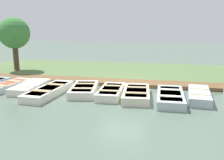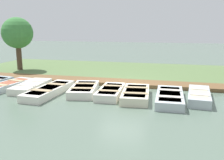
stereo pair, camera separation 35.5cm
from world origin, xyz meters
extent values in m
plane|color=#566B5B|center=(0.00, 0.00, 0.00)|extent=(80.00, 80.00, 0.00)
cube|color=#567042|center=(-5.00, 0.00, 0.09)|extent=(8.00, 24.00, 0.18)
cube|color=brown|center=(-1.25, 0.00, 0.10)|extent=(1.39, 19.67, 0.20)
cube|color=#B2BCC1|center=(1.24, -6.13, 0.17)|extent=(3.18, 1.61, 0.34)
cube|color=#994C33|center=(1.24, -6.13, 0.32)|extent=(2.60, 1.27, 0.03)
cube|color=tan|center=(0.68, -6.02, 0.35)|extent=(0.48, 1.03, 0.03)
cube|color=silver|center=(1.17, -4.75, 0.18)|extent=(2.86, 1.23, 0.36)
cube|color=teal|center=(1.17, -4.75, 0.35)|extent=(2.34, 0.96, 0.03)
cube|color=beige|center=(1.71, -4.73, 0.37)|extent=(0.32, 1.04, 0.03)
cube|color=beige|center=(0.64, -4.77, 0.37)|extent=(0.32, 1.04, 0.03)
cube|color=silver|center=(1.77, -3.38, 0.18)|extent=(3.64, 1.29, 0.36)
cube|color=#4C709E|center=(1.77, -3.38, 0.35)|extent=(2.98, 1.02, 0.03)
cube|color=tan|center=(2.44, -3.42, 0.38)|extent=(0.42, 1.01, 0.03)
cube|color=tan|center=(1.09, -3.34, 0.38)|extent=(0.42, 1.01, 0.03)
cube|color=silver|center=(1.16, -1.75, 0.19)|extent=(2.84, 1.67, 0.38)
cube|color=#6B7F51|center=(1.16, -1.75, 0.37)|extent=(2.32, 1.32, 0.03)
cube|color=tan|center=(1.66, -1.66, 0.40)|extent=(0.46, 1.16, 0.03)
cube|color=tan|center=(0.66, -1.83, 0.40)|extent=(0.46, 1.16, 0.03)
cube|color=silver|center=(1.29, -0.31, 0.19)|extent=(2.74, 1.17, 0.38)
cube|color=#4C709E|center=(1.29, -0.31, 0.36)|extent=(2.24, 0.92, 0.03)
cube|color=tan|center=(1.81, -0.29, 0.39)|extent=(0.31, 0.99, 0.03)
cube|color=tan|center=(0.78, -0.33, 0.39)|extent=(0.31, 0.99, 0.03)
cube|color=beige|center=(1.46, 0.96, 0.20)|extent=(2.94, 1.45, 0.39)
cube|color=#6B7F51|center=(1.46, 0.96, 0.38)|extent=(2.41, 1.14, 0.03)
cube|color=tan|center=(2.00, 1.00, 0.40)|extent=(0.38, 1.14, 0.03)
cube|color=tan|center=(0.92, 0.91, 0.40)|extent=(0.38, 1.14, 0.03)
cube|color=#B2BCC1|center=(1.57, 2.53, 0.19)|extent=(3.13, 1.23, 0.38)
cube|color=#6B7F51|center=(1.57, 2.53, 0.36)|extent=(2.57, 0.96, 0.03)
cube|color=beige|center=(2.17, 2.54, 0.39)|extent=(0.33, 1.09, 0.03)
cube|color=beige|center=(0.98, 2.52, 0.39)|extent=(0.33, 1.09, 0.03)
cube|color=#B2BCC1|center=(1.07, 3.85, 0.20)|extent=(2.90, 1.16, 0.40)
cube|color=beige|center=(1.07, 3.85, 0.39)|extent=(2.38, 0.91, 0.03)
cube|color=beige|center=(1.61, 3.81, 0.41)|extent=(0.35, 0.89, 0.03)
cube|color=beige|center=(0.54, 3.89, 0.41)|extent=(0.35, 0.89, 0.03)
cylinder|color=#4C3828|center=(-3.42, -8.47, 1.13)|extent=(0.38, 0.38, 2.26)
sphere|color=#3D7F3D|center=(-3.42, -8.47, 2.88)|extent=(2.24, 2.24, 2.24)
camera|label=1|loc=(12.89, 2.23, 3.37)|focal=40.00mm
camera|label=2|loc=(12.81, 2.58, 3.37)|focal=40.00mm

